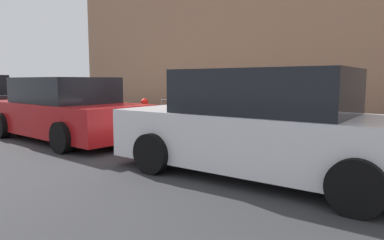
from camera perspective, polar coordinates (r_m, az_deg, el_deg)
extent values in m
plane|color=#333335|center=(9.06, -7.06, -2.81)|extent=(40.00, 40.00, 0.00)
cube|color=gray|center=(10.93, 2.33, -0.81)|extent=(18.00, 5.00, 0.14)
cube|color=navy|center=(7.77, 13.39, -0.96)|extent=(0.36, 0.22, 0.67)
cube|color=black|center=(7.77, 13.39, -0.96)|extent=(0.36, 0.07, 0.68)
cylinder|color=gray|center=(7.67, 14.50, 2.45)|extent=(0.02, 0.02, 0.27)
cylinder|color=gray|center=(7.77, 12.49, 2.55)|extent=(0.02, 0.02, 0.27)
cylinder|color=black|center=(7.71, 13.51, 3.51)|extent=(0.29, 0.05, 0.02)
cylinder|color=black|center=(7.76, 14.37, -3.31)|extent=(0.05, 0.02, 0.04)
cylinder|color=black|center=(7.86, 12.32, -3.14)|extent=(0.05, 0.02, 0.04)
cube|color=black|center=(7.96, 10.27, -0.56)|extent=(0.40, 0.25, 0.71)
cube|color=black|center=(7.96, 10.27, -0.56)|extent=(0.39, 0.08, 0.72)
cylinder|color=gray|center=(7.86, 11.42, 2.67)|extent=(0.02, 0.02, 0.20)
cylinder|color=gray|center=(7.98, 9.28, 2.77)|extent=(0.02, 0.02, 0.20)
cylinder|color=black|center=(7.91, 10.36, 3.45)|extent=(0.32, 0.06, 0.02)
cylinder|color=black|center=(7.94, 11.32, -3.01)|extent=(0.05, 0.02, 0.04)
cylinder|color=black|center=(8.07, 9.15, -2.82)|extent=(0.05, 0.02, 0.04)
cube|color=#0F606B|center=(8.12, 6.73, -0.85)|extent=(0.44, 0.27, 0.57)
cube|color=black|center=(8.12, 6.73, -0.85)|extent=(0.43, 0.08, 0.58)
cylinder|color=gray|center=(7.98, 7.80, 1.22)|extent=(0.02, 0.02, 0.04)
cylinder|color=gray|center=(8.20, 5.75, 1.38)|extent=(0.02, 0.02, 0.04)
cylinder|color=black|center=(8.09, 6.76, 1.44)|extent=(0.36, 0.05, 0.02)
cylinder|color=black|center=(8.05, 7.76, -2.82)|extent=(0.05, 0.02, 0.04)
cylinder|color=black|center=(8.27, 5.68, -2.55)|extent=(0.05, 0.02, 0.04)
cube|color=#9EA0A8|center=(8.46, 3.84, 0.03)|extent=(0.45, 0.20, 0.73)
cube|color=black|center=(8.46, 3.84, 0.03)|extent=(0.46, 0.05, 0.75)
cylinder|color=gray|center=(8.32, 4.99, 3.24)|extent=(0.02, 0.02, 0.23)
cylinder|color=gray|center=(8.53, 2.77, 3.34)|extent=(0.02, 0.02, 0.23)
cylinder|color=black|center=(8.41, 3.87, 4.07)|extent=(0.39, 0.04, 0.02)
cylinder|color=black|center=(8.40, 4.97, -2.40)|extent=(0.04, 0.02, 0.04)
cylinder|color=black|center=(8.61, 2.71, -2.16)|extent=(0.04, 0.02, 0.04)
cube|color=#59601E|center=(8.77, 0.56, -0.46)|extent=(0.50, 0.25, 0.51)
cube|color=black|center=(8.77, 0.56, -0.46)|extent=(0.50, 0.06, 0.52)
cylinder|color=gray|center=(8.61, 1.71, 1.94)|extent=(0.02, 0.02, 0.25)
cylinder|color=gray|center=(8.86, -0.56, 2.08)|extent=(0.02, 0.02, 0.25)
cylinder|color=black|center=(8.73, 0.56, 2.83)|extent=(0.43, 0.04, 0.02)
cylinder|color=black|center=(8.68, 1.73, -2.09)|extent=(0.04, 0.02, 0.04)
cylinder|color=black|center=(8.93, -0.58, -1.84)|extent=(0.04, 0.02, 0.04)
cube|color=red|center=(9.16, -2.06, 0.12)|extent=(0.45, 0.23, 0.60)
cube|color=black|center=(9.16, -2.06, 0.12)|extent=(0.45, 0.08, 0.61)
cylinder|color=gray|center=(9.03, -1.10, 2.06)|extent=(0.02, 0.02, 0.04)
cylinder|color=gray|center=(9.24, -3.02, 2.16)|extent=(0.02, 0.02, 0.04)
cylinder|color=black|center=(9.13, -2.07, 2.23)|extent=(0.38, 0.06, 0.02)
cylinder|color=black|center=(9.09, -1.06, -1.70)|extent=(0.05, 0.02, 0.04)
cylinder|color=black|center=(9.31, -3.02, -1.51)|extent=(0.05, 0.02, 0.04)
cube|color=maroon|center=(9.51, -4.39, 0.06)|extent=(0.39, 0.21, 0.51)
cube|color=black|center=(9.51, -4.39, 0.06)|extent=(0.38, 0.06, 0.52)
cylinder|color=gray|center=(9.36, -3.75, 2.41)|extent=(0.02, 0.02, 0.29)
cylinder|color=gray|center=(9.59, -5.05, 2.49)|extent=(0.02, 0.02, 0.29)
cylinder|color=black|center=(9.47, -4.42, 3.32)|extent=(0.32, 0.05, 0.02)
cylinder|color=black|center=(9.43, -3.70, -1.42)|extent=(0.05, 0.02, 0.04)
cylinder|color=black|center=(9.66, -5.03, -1.24)|extent=(0.05, 0.02, 0.04)
cylinder|color=red|center=(10.05, -7.76, 0.78)|extent=(0.20, 0.20, 0.66)
sphere|color=red|center=(10.02, -7.79, 2.94)|extent=(0.21, 0.21, 0.21)
cylinder|color=red|center=(10.15, -8.34, 1.02)|extent=(0.09, 0.10, 0.09)
cylinder|color=red|center=(9.94, -7.16, 0.92)|extent=(0.09, 0.10, 0.09)
cylinder|color=brown|center=(10.45, -10.93, 0.98)|extent=(0.16, 0.16, 0.67)
cube|color=silver|center=(5.35, 11.61, -3.13)|extent=(4.83, 1.90, 0.80)
cube|color=black|center=(5.28, 11.79, 4.62)|extent=(2.54, 1.67, 0.65)
cylinder|color=black|center=(5.50, -6.54, -5.48)|extent=(0.65, 0.25, 0.64)
cylinder|color=black|center=(6.84, 3.28, -3.09)|extent=(0.65, 0.25, 0.64)
cylinder|color=black|center=(4.17, 25.40, -9.96)|extent=(0.65, 0.25, 0.64)
cylinder|color=black|center=(5.83, 28.59, -5.56)|extent=(0.65, 0.25, 0.64)
cube|color=#AD1619|center=(9.12, -20.09, 0.38)|extent=(4.73, 1.94, 0.75)
cube|color=black|center=(9.08, -20.26, 4.64)|extent=(2.48, 1.74, 0.61)
cylinder|color=black|center=(10.06, -28.75, -0.80)|extent=(0.65, 0.24, 0.64)
cylinder|color=black|center=(10.86, -19.68, 0.10)|extent=(0.65, 0.24, 0.64)
cylinder|color=black|center=(7.45, -20.56, -2.70)|extent=(0.65, 0.24, 0.64)
cylinder|color=black|center=(8.49, -9.69, -1.30)|extent=(0.65, 0.24, 0.64)
cylinder|color=black|center=(13.53, -26.83, 0.97)|extent=(0.64, 0.23, 0.64)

